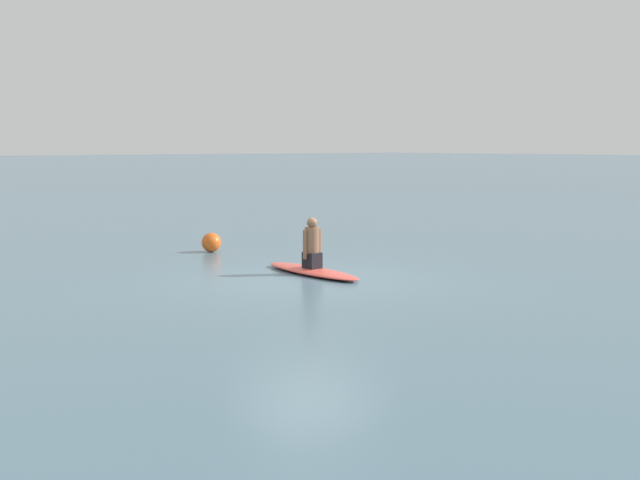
% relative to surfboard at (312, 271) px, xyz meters
% --- Properties ---
extents(ground_plane, '(400.00, 400.00, 0.00)m').
position_rel_surfboard_xyz_m(ground_plane, '(-0.58, 0.55, -0.06)').
color(ground_plane, slate).
extents(surfboard, '(2.79, 0.75, 0.12)m').
position_rel_surfboard_xyz_m(surfboard, '(0.00, 0.00, 0.00)').
color(surfboard, '#D84C3F').
rests_on(surfboard, ground).
extents(person_paddler, '(0.34, 0.44, 1.02)m').
position_rel_surfboard_xyz_m(person_paddler, '(-0.00, 0.00, 0.52)').
color(person_paddler, black).
rests_on(person_paddler, surfboard).
extents(buoy_marker, '(0.47, 0.47, 0.47)m').
position_rel_surfboard_xyz_m(buoy_marker, '(4.11, -0.21, 0.17)').
color(buoy_marker, '#E55919').
rests_on(buoy_marker, ground).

